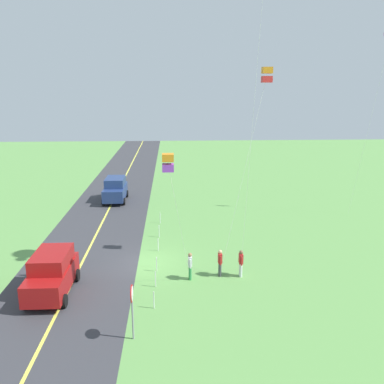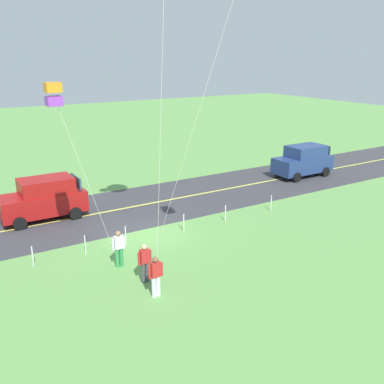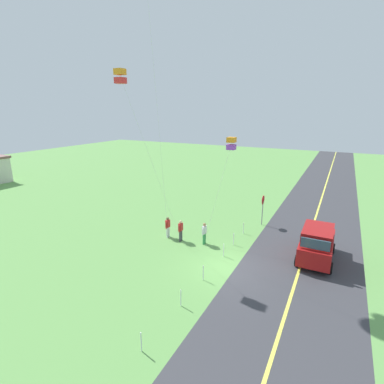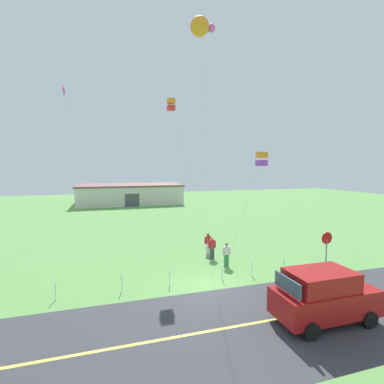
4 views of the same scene
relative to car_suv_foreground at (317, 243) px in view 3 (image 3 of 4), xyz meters
The scene contains 16 objects.
ground_plane 6.02m from the car_suv_foreground, 127.01° to the left, with size 120.00×120.00×0.10m, color #60994C.
asphalt_road 3.80m from the car_suv_foreground, 168.72° to the left, with size 120.00×7.00×0.00m, color #38383D.
road_centre_stripe 3.80m from the car_suv_foreground, 168.72° to the left, with size 120.00×0.16×0.00m, color #E5E04C.
car_suv_foreground is the anchor object (origin of this frame).
stop_sign 6.37m from the car_suv_foreground, 46.66° to the left, with size 0.76×0.08×2.56m.
person_adult_near 7.45m from the car_suv_foreground, 99.37° to the left, with size 0.58×0.22×1.60m.
person_adult_companion 10.38m from the car_suv_foreground, 97.90° to the left, with size 0.58×0.22×1.60m.
person_child_watcher 9.22m from the car_suv_foreground, 99.74° to the left, with size 0.58×0.22×1.60m.
kite_red_low 8.59m from the car_suv_foreground, 84.61° to the left, with size 2.09×1.44×7.52m.
kite_yellow_high 16.07m from the car_suv_foreground, 108.08° to the left, with size 2.61×3.09×11.74m.
fence_post_0 12.49m from the car_suv_foreground, 154.30° to the left, with size 0.05×0.05×0.90m, color silver.
fence_post_1 9.72m from the car_suv_foreground, 146.10° to the left, with size 0.05×0.05×0.90m, color silver.
fence_post_2 7.73m from the car_suv_foreground, 135.38° to the left, with size 0.05×0.05×0.90m, color silver.
fence_post_3 5.93m from the car_suv_foreground, 113.33° to the left, with size 0.05×0.05×0.90m, color silver.
fence_post_4 5.47m from the car_suv_foreground, 94.20° to the left, with size 0.05×0.05×0.90m, color silver.
fence_post_5 5.76m from the car_suv_foreground, 71.02° to the left, with size 0.05×0.05×0.90m, color silver.
Camera 3 is at (-15.24, -5.49, 9.31)m, focal length 27.38 mm.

